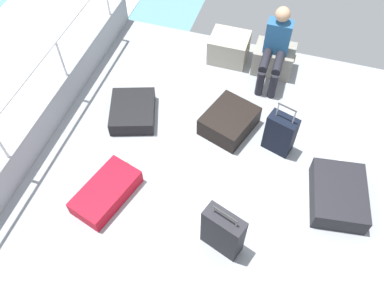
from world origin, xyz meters
name	(u,v)px	position (x,y,z in m)	size (l,w,h in m)	color
ground_plane	(208,178)	(0.00, 0.00, -0.03)	(4.40, 5.20, 0.06)	gray
gunwale_port	(45,124)	(-2.17, 0.00, 0.23)	(0.06, 5.20, 0.45)	gray
railing_port	(31,94)	(-2.17, 0.00, 0.78)	(0.04, 4.20, 1.02)	silver
cargo_crate_0	(229,48)	(-0.30, 2.16, 0.20)	(0.60, 0.48, 0.40)	#9E9989
cargo_crate_1	(273,59)	(0.38, 2.11, 0.20)	(0.61, 0.44, 0.40)	gray
passenger_seated	(276,46)	(0.38, 1.93, 0.58)	(0.34, 0.66, 1.10)	#26598C
suitcase_0	(133,111)	(-1.24, 0.63, 0.10)	(0.77, 0.84, 0.20)	black
suitcase_1	(229,121)	(0.04, 0.82, 0.14)	(0.75, 0.82, 0.28)	black
suitcase_3	(280,134)	(0.71, 0.68, 0.29)	(0.40, 0.29, 0.78)	black
suitcase_4	(106,192)	(-1.06, -0.62, 0.10)	(0.65, 0.91, 0.21)	#B70C1E
suitcase_5	(223,232)	(0.37, -0.80, 0.31)	(0.47, 0.32, 0.72)	black
suitcase_7	(338,195)	(1.51, 0.12, 0.13)	(0.70, 0.87, 0.26)	black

